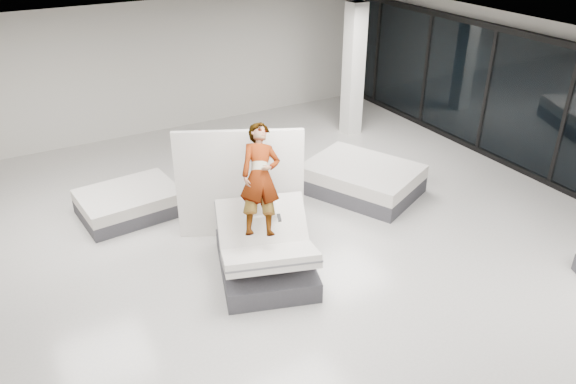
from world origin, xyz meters
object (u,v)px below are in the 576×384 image
Objects in this scene: divider_panel at (240,185)px; flat_bed_left_far at (129,203)px; flat_bed_right_far at (362,179)px; person at (261,196)px; column at (353,70)px; remote at (279,218)px; hero_bed at (265,253)px.

flat_bed_left_far is (-1.55, 1.68, -0.75)m from divider_panel.
flat_bed_left_far is at bearing 161.79° from flat_bed_right_far.
column reaches higher than person.
remote is at bearing -135.28° from column.
column is (4.67, 4.33, 1.23)m from hero_bed.
hero_bed reaches higher than flat_bed_left_far.
remote is at bearing -63.17° from divider_panel.
hero_bed reaches higher than flat_bed_right_far.
flat_bed_left_far is (-1.47, 2.63, -1.00)m from person.
remote is at bearing -57.85° from person.
divider_panel reaches higher than person.
hero_bed is 0.92m from person.
flat_bed_left_far is at bearing 135.23° from remote.
person is at bearing -157.27° from flat_bed_right_far.
column is at bearing 60.07° from divider_panel.
person reaches higher than flat_bed_right_far.
column is at bearing 59.17° from person.
person reaches higher than flat_bed_left_far.
hero_bed is 1.24× the size of person.
person is at bearing -138.64° from column.
flat_bed_right_far is at bearing 40.53° from person.
person is at bearing 122.15° from remote.
divider_panel is at bearing 103.25° from person.
remote is 3.50m from flat_bed_left_far.
flat_bed_left_far is at bearing 158.25° from divider_panel.
flat_bed_right_far is at bearing -121.07° from column.
divider_panel is (0.17, 1.25, 0.61)m from hero_bed.
divider_panel is at bearing 82.09° from hero_bed.
hero_bed is at bearing -64.98° from flat_bed_left_far.
hero_bed is at bearing -90.00° from person.
column is (4.47, 4.42, 0.59)m from remote.
flat_bed_right_far is 4.57m from flat_bed_left_far.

